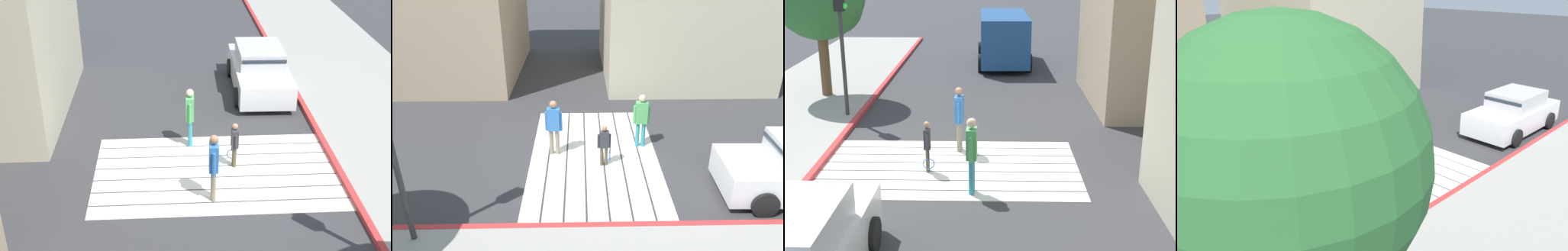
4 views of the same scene
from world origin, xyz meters
The scene contains 8 objects.
ground_plane centered at (0.00, 0.00, 0.00)m, with size 120.00×120.00×0.00m, color #38383A.
crosswalk_stripes centered at (0.00, 0.00, 0.01)m, with size 6.40×3.80×0.01m.
curb_painted centered at (-3.25, 0.00, 0.07)m, with size 0.16×40.00×0.13m, color #BC3333.
van_down_street centered at (1.55, 12.68, 1.28)m, with size 2.45×5.25×2.35m.
traffic_light_corner centered at (-3.58, 4.05, 3.04)m, with size 0.39×0.28×4.24m.
pedestrian_adult_lead centered at (0.61, -1.47, 1.02)m, with size 0.24×0.51×1.75m.
pedestrian_adult_trailing centered at (0.18, 1.20, 1.02)m, with size 0.25×0.51×1.76m.
pedestrian_child_with_racket centered at (-0.51, -0.27, 0.72)m, with size 0.28×0.40×1.28m.
Camera 3 is at (1.06, -12.53, 5.21)m, focal length 49.89 mm.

